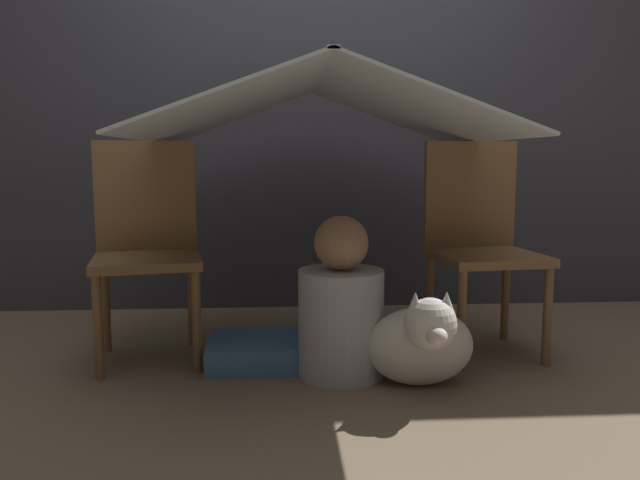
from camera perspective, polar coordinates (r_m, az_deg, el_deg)
The scene contains 8 objects.
ground_plane at distance 2.47m, azimuth 0.34°, elevation -12.26°, with size 8.80×8.80×0.00m, color #7A6651.
wall_back at distance 3.50m, azimuth -1.03°, elevation 14.31°, with size 7.00×0.05×2.50m.
chair_left at distance 2.70m, azimuth -15.57°, elevation -0.05°, with size 0.49×0.49×0.91m.
chair_right at distance 2.78m, azimuth 14.38°, elevation 0.20°, with size 0.46×0.46×0.91m.
sheet_canopy at distance 2.55m, azimuth -0.00°, elevation 12.10°, with size 1.41×1.27×0.27m.
person_front at distance 2.39m, azimuth 1.94°, elevation -6.41°, with size 0.33×0.33×0.62m.
dog at distance 2.31m, azimuth 9.34°, elevation -9.10°, with size 0.40×0.37×0.38m.
floor_cushion at distance 2.61m, azimuth -5.04°, elevation -10.03°, with size 0.46×0.37×0.10m.
Camera 1 is at (-0.17, -2.32, 0.83)m, focal length 35.00 mm.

